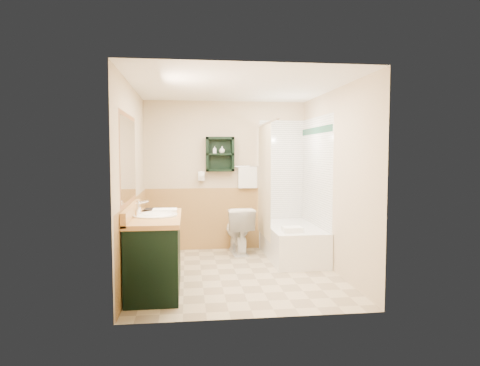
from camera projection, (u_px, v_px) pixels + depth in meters
name	position (u px, v px, depth m)	size (l,w,h in m)	color
floor	(236.00, 274.00, 5.54)	(3.00, 3.00, 0.00)	#CAB893
back_wall	(226.00, 176.00, 6.96)	(2.60, 0.04, 2.40)	beige
left_wall	(131.00, 183.00, 5.30)	(0.04, 3.00, 2.40)	beige
right_wall	(336.00, 181.00, 5.62)	(0.04, 3.00, 2.40)	beige
ceiling	(236.00, 85.00, 5.37)	(2.60, 3.00, 0.04)	white
wainscot_left	(134.00, 238.00, 5.35)	(2.98, 2.98, 1.00)	tan
wainscot_back	(226.00, 219.00, 6.98)	(2.58, 2.58, 1.00)	tan
mirror_frame	(128.00, 159.00, 4.74)	(1.30, 1.30, 1.00)	#965731
mirror_glass	(129.00, 159.00, 4.74)	(1.20, 1.20, 0.90)	white
tile_right	(316.00, 188.00, 6.37)	(1.50, 1.50, 2.10)	white
tile_back	(288.00, 184.00, 7.06)	(0.95, 0.95, 2.10)	white
tile_accent	(316.00, 131.00, 6.31)	(1.50, 1.50, 0.10)	#144731
wall_shelf	(220.00, 154.00, 6.81)	(0.45, 0.15, 0.55)	black
hair_dryer	(201.00, 176.00, 6.83)	(0.10, 0.24, 0.18)	white
towel_bar	(247.00, 167.00, 6.93)	(0.40, 0.06, 0.40)	white
curtain_rod	(267.00, 123.00, 6.21)	(0.03, 0.03, 1.60)	silver
shower_curtain	(264.00, 181.00, 6.44)	(1.05, 1.05, 1.70)	beige
vanity	(155.00, 253.00, 4.90)	(0.59, 1.34, 0.85)	black
bathtub	(292.00, 242.00, 6.37)	(0.73, 1.50, 0.49)	white
toilet	(238.00, 230.00, 6.70)	(0.41, 0.73, 0.72)	white
counter_towel	(165.00, 211.00, 5.17)	(0.29, 0.23, 0.04)	white
vanity_book	(144.00, 201.00, 5.31)	(0.17, 0.02, 0.23)	black
tub_towel	(292.00, 229.00, 5.85)	(0.26, 0.22, 0.07)	white
soap_bottle_a	(215.00, 152.00, 6.80)	(0.05, 0.12, 0.05)	white
soap_bottle_b	(222.00, 150.00, 6.81)	(0.09, 0.11, 0.09)	white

